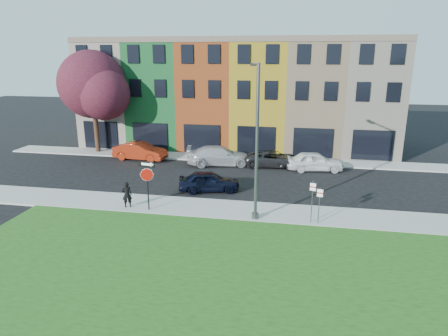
% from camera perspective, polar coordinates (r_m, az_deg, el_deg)
% --- Properties ---
extents(ground, '(120.00, 120.00, 0.00)m').
position_cam_1_polar(ground, '(21.27, -0.11, -9.18)').
color(ground, black).
rests_on(ground, ground).
extents(sidewalk_near, '(40.00, 3.00, 0.12)m').
position_cam_1_polar(sidewalk_near, '(23.74, 6.01, -6.33)').
color(sidewalk_near, gray).
rests_on(sidewalk_near, ground).
extents(sidewalk_far, '(40.00, 2.40, 0.12)m').
position_cam_1_polar(sidewalk_far, '(35.69, -0.44, 1.46)').
color(sidewalk_far, gray).
rests_on(sidewalk_far, ground).
extents(grass_park, '(40.00, 16.00, 0.10)m').
position_cam_1_polar(grass_park, '(16.38, 25.83, -19.19)').
color(grass_park, '#1F4B15').
rests_on(grass_park, ground).
extents(rowhouse_block, '(30.00, 10.12, 10.00)m').
position_cam_1_polar(rowhouse_block, '(40.75, 1.91, 10.33)').
color(rowhouse_block, beige).
rests_on(rowhouse_block, ground).
extents(stop_sign, '(1.05, 0.19, 2.97)m').
position_cam_1_polar(stop_sign, '(23.60, -10.94, -1.05)').
color(stop_sign, black).
rests_on(stop_sign, sidewalk_near).
extents(man, '(0.83, 0.77, 1.59)m').
position_cam_1_polar(man, '(24.68, -13.70, -3.70)').
color(man, black).
rests_on(man, sidewalk_near).
extents(sedan_near, '(3.63, 4.90, 1.40)m').
position_cam_1_polar(sedan_near, '(27.14, -2.16, -1.90)').
color(sedan_near, black).
rests_on(sedan_near, ground).
extents(parked_car_red, '(2.59, 5.05, 1.55)m').
position_cam_1_polar(parked_car_red, '(35.89, -11.91, 2.37)').
color(parked_car_red, maroon).
rests_on(parked_car_red, ground).
extents(parked_car_silver, '(4.67, 6.46, 1.59)m').
position_cam_1_polar(parked_car_silver, '(33.48, -0.60, 1.77)').
color(parked_car_silver, '#A7A7AC').
rests_on(parked_car_silver, ground).
extents(parked_car_dark, '(2.91, 5.08, 1.32)m').
position_cam_1_polar(parked_car_dark, '(33.28, 7.05, 1.32)').
color(parked_car_dark, black).
rests_on(parked_car_dark, ground).
extents(parked_car_white, '(3.05, 4.95, 1.51)m').
position_cam_1_polar(parked_car_white, '(32.72, 12.87, 0.95)').
color(parked_car_white, white).
rests_on(parked_car_white, ground).
extents(street_lamp, '(0.92, 2.53, 8.50)m').
position_cam_1_polar(street_lamp, '(21.62, 4.64, 3.55)').
color(street_lamp, '#4B4E50').
rests_on(street_lamp, sidewalk_near).
extents(parking_sign_a, '(0.31, 0.12, 2.02)m').
position_cam_1_polar(parking_sign_a, '(22.22, 13.47, -4.61)').
color(parking_sign_a, '#4B4E50').
rests_on(parking_sign_a, sidewalk_near).
extents(parking_sign_b, '(0.31, 0.13, 2.39)m').
position_cam_1_polar(parking_sign_b, '(22.13, 12.49, -4.07)').
color(parking_sign_b, '#4B4E50').
rests_on(parking_sign_b, sidewalk_near).
extents(tree_purple, '(7.32, 6.41, 9.28)m').
position_cam_1_polar(tree_purple, '(38.78, -18.08, 11.06)').
color(tree_purple, black).
rests_on(tree_purple, sidewalk_far).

